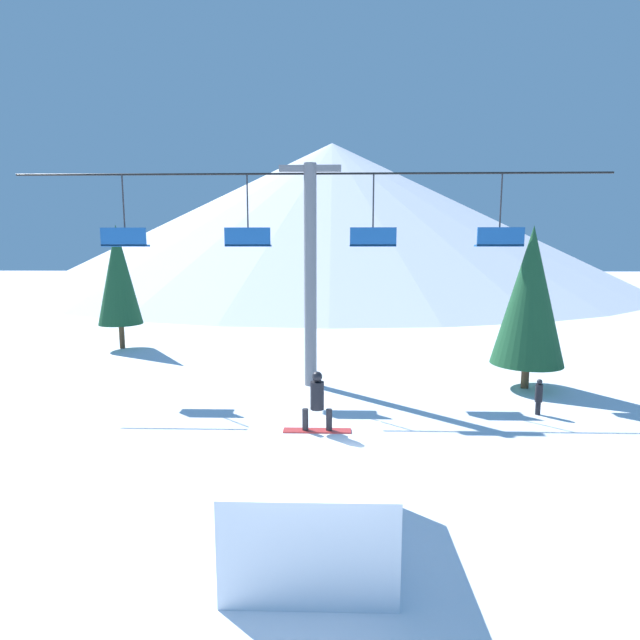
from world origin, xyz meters
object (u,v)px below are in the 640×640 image
object	(u,v)px
distant_skier	(539,395)
snowboarder	(317,402)
pine_tree_near	(530,296)
snow_ramp	(313,499)

from	to	relation	value
distant_skier	snowboarder	bearing A→B (deg)	-138.12
distant_skier	pine_tree_near	bearing A→B (deg)	76.54
snow_ramp	snowboarder	bearing A→B (deg)	87.77
snowboarder	distant_skier	xyz separation A→B (m)	(7.22, 6.48, -1.77)
snowboarder	distant_skier	bearing A→B (deg)	41.88
snow_ramp	distant_skier	xyz separation A→B (m)	(7.27, 7.61, -0.24)
snow_ramp	snowboarder	size ratio (longest dim) A/B	2.55
pine_tree_near	distant_skier	size ratio (longest dim) A/B	5.23
snow_ramp	snowboarder	distance (m)	1.90
pine_tree_near	distant_skier	xyz separation A→B (m)	(-0.78, -3.24, -3.03)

